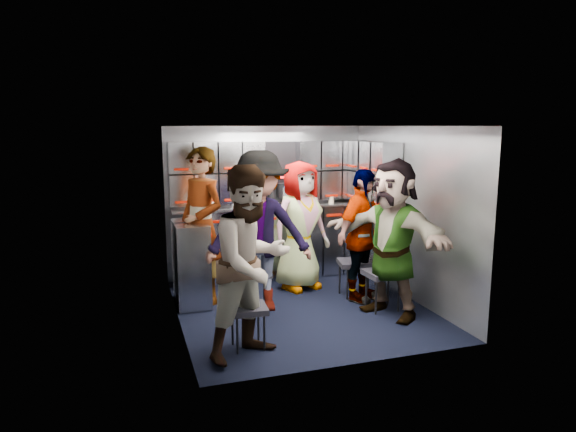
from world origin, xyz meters
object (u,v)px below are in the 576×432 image
object	(u,v)px
attendant_arc_d	(361,236)
jump_seat_center	(295,258)
jump_seat_near_right	(383,276)
attendant_arc_a	(252,263)
jump_seat_near_left	(248,311)
attendant_arc_e	(392,238)
jump_seat_mid_right	(354,265)
attendant_arc_c	(300,226)
jump_seat_mid_left	(256,275)
attendant_standing	(202,226)
attendant_arc_b	(259,232)

from	to	relation	value
attendant_arc_d	jump_seat_center	bearing A→B (deg)	88.05
jump_seat_center	jump_seat_near_right	distance (m)	1.40
jump_seat_near_right	attendant_arc_a	world-z (taller)	attendant_arc_a
jump_seat_near_left	attendant_arc_d	bearing A→B (deg)	29.70
jump_seat_near_left	attendant_arc_e	bearing A→B (deg)	11.90
jump_seat_mid_right	attendant_arc_c	size ratio (longest dim) A/B	0.27
jump_seat_mid_left	attendant_arc_d	xyz separation A→B (m)	(1.24, -0.25, 0.45)
attendant_arc_a	attendant_arc_e	size ratio (longest dim) A/B	1.00
attendant_arc_e	attendant_standing	bearing A→B (deg)	-142.78
jump_seat_mid_left	jump_seat_near_right	bearing A→B (deg)	-25.05
jump_seat_mid_left	attendant_standing	xyz separation A→B (m)	(-0.59, 0.28, 0.58)
attendant_standing	attendant_arc_a	bearing A→B (deg)	-23.19
jump_seat_near_right	attendant_arc_c	xyz separation A→B (m)	(-0.64, 1.06, 0.43)
attendant_arc_b	jump_seat_near_left	bearing A→B (deg)	-101.88
jump_seat_mid_right	attendant_arc_d	distance (m)	0.44
jump_seat_near_left	attendant_arc_c	xyz separation A→B (m)	(1.08, 1.60, 0.46)
jump_seat_mid_left	jump_seat_center	bearing A→B (deg)	41.21
jump_seat_center	attendant_arc_a	bearing A→B (deg)	-118.77
attendant_arc_b	attendant_arc_e	world-z (taller)	attendant_arc_b
jump_seat_near_right	jump_seat_mid_left	bearing A→B (deg)	154.95
jump_seat_near_left	attendant_arc_c	size ratio (longest dim) A/B	0.25
jump_seat_near_left	attendant_arc_e	size ratio (longest dim) A/B	0.24
jump_seat_center	attendant_arc_e	world-z (taller)	attendant_arc_e
jump_seat_mid_left	attendant_standing	world-z (taller)	attendant_standing
jump_seat_center	attendant_arc_a	size ratio (longest dim) A/B	0.25
attendant_arc_d	jump_seat_near_left	bearing A→B (deg)	175.41
jump_seat_center	jump_seat_near_right	size ratio (longest dim) A/B	0.96
jump_seat_near_right	attendant_arc_a	size ratio (longest dim) A/B	0.26
jump_seat_center	attendant_standing	bearing A→B (deg)	-165.53
jump_seat_center	attendant_arc_d	world-z (taller)	attendant_arc_d
jump_seat_near_right	attendant_arc_a	xyz separation A→B (m)	(-1.72, -0.72, 0.48)
jump_seat_near_right	attendant_arc_e	world-z (taller)	attendant_arc_e
jump_seat_near_left	jump_seat_center	xyz separation A→B (m)	(1.08, 1.78, -0.01)
attendant_arc_a	attendant_arc_c	world-z (taller)	attendant_arc_a
attendant_arc_c	jump_seat_mid_left	bearing A→B (deg)	-165.72
jump_seat_mid_right	attendant_arc_b	size ratio (longest dim) A/B	0.24
jump_seat_mid_right	attendant_arc_b	world-z (taller)	attendant_arc_b
attendant_standing	attendant_arc_c	distance (m)	1.30
attendant_arc_a	attendant_arc_b	xyz separation A→B (m)	(0.38, 1.17, 0.03)
jump_seat_mid_right	attendant_arc_c	bearing A→B (deg)	137.45
jump_seat_mid_left	jump_seat_mid_right	distance (m)	1.25
attendant_arc_b	jump_seat_mid_left	bearing A→B (deg)	98.99
attendant_arc_c	attendant_arc_d	xyz separation A→B (m)	(0.54, -0.68, -0.03)
jump_seat_center	attendant_arc_a	distance (m)	2.30
jump_seat_center	attendant_arc_d	bearing A→B (deg)	-57.67
jump_seat_near_left	jump_seat_mid_right	xyz separation A→B (m)	(1.62, 1.11, 0.03)
jump_seat_mid_right	attendant_standing	bearing A→B (deg)	169.27
jump_seat_center	attendant_arc_b	bearing A→B (deg)	-131.44
jump_seat_near_left	jump_seat_near_right	distance (m)	1.80
jump_seat_near_right	jump_seat_center	bearing A→B (deg)	117.35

